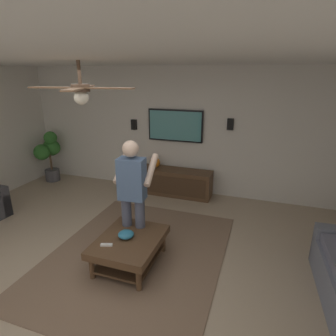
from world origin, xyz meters
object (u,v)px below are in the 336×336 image
at_px(media_console, 171,182).
at_px(remote_white, 106,245).
at_px(ceiling_fan, 81,91).
at_px(wall_speaker_left, 230,124).
at_px(wall_speaker_right, 134,125).
at_px(person_standing, 133,191).
at_px(potted_plant_tall, 49,152).
at_px(tv, 175,126).
at_px(coffee_table, 130,245).
at_px(bowl, 126,234).
at_px(vase_round, 155,162).

xyz_separation_m(media_console, remote_white, (-2.70, -0.04, 0.14)).
height_order(remote_white, ceiling_fan, ceiling_fan).
xyz_separation_m(wall_speaker_left, wall_speaker_right, (0.00, 2.07, -0.12)).
bearing_deg(person_standing, remote_white, 165.10).
relative_size(potted_plant_tall, remote_white, 7.88).
distance_m(tv, wall_speaker_left, 1.12).
xyz_separation_m(wall_speaker_right, ceiling_fan, (-2.95, -0.82, 0.89)).
distance_m(person_standing, wall_speaker_left, 2.63).
bearing_deg(coffee_table, media_console, 5.45).
height_order(bowl, ceiling_fan, ceiling_fan).
bearing_deg(remote_white, ceiling_fan, -20.08).
bearing_deg(ceiling_fan, tv, -2.57).
distance_m(coffee_table, media_console, 2.46).
bearing_deg(tv, ceiling_fan, -2.57).
relative_size(media_console, wall_speaker_right, 7.73).
xyz_separation_m(bowl, vase_round, (2.46, 0.56, 0.21)).
xyz_separation_m(coffee_table, bowl, (-0.00, 0.05, 0.15)).
height_order(coffee_table, wall_speaker_left, wall_speaker_left).
bearing_deg(potted_plant_tall, tv, -82.76).
distance_m(bowl, ceiling_fan, 1.89).
bearing_deg(remote_white, wall_speaker_left, -129.08).
bearing_deg(wall_speaker_right, media_console, -104.95).
relative_size(media_console, tv, 1.45).
xyz_separation_m(media_console, potted_plant_tall, (-0.14, 2.99, 0.43)).
relative_size(coffee_table, person_standing, 0.61).
relative_size(person_standing, wall_speaker_left, 7.45).
xyz_separation_m(remote_white, wall_speaker_left, (2.95, -1.08, 1.11)).
distance_m(remote_white, vase_round, 2.76).
bearing_deg(ceiling_fan, wall_speaker_right, 15.53).
bearing_deg(coffee_table, tv, 4.96).
bearing_deg(ceiling_fan, potted_plant_tall, 48.19).
height_order(wall_speaker_left, wall_speaker_right, wall_speaker_left).
distance_m(media_console, wall_speaker_right, 1.49).
relative_size(remote_white, wall_speaker_left, 0.68).
relative_size(vase_round, wall_speaker_right, 1.00).
xyz_separation_m(coffee_table, ceiling_fan, (-0.25, 0.36, 1.99)).
relative_size(bowl, wall_speaker_right, 0.95).
distance_m(bowl, wall_speaker_right, 3.08).
height_order(coffee_table, ceiling_fan, ceiling_fan).
distance_m(potted_plant_tall, wall_speaker_left, 4.21).
bearing_deg(remote_white, tv, -108.18).
xyz_separation_m(bowl, wall_speaker_right, (2.70, 1.14, 0.95)).
relative_size(potted_plant_tall, bowl, 5.65).
distance_m(media_console, vase_round, 0.54).
bearing_deg(ceiling_fan, coffee_table, -55.72).
relative_size(media_console, person_standing, 1.04).
distance_m(tv, potted_plant_tall, 3.10).
height_order(person_standing, potted_plant_tall, person_standing).
bearing_deg(coffee_table, remote_white, 142.59).
bearing_deg(potted_plant_tall, wall_speaker_left, -84.54).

